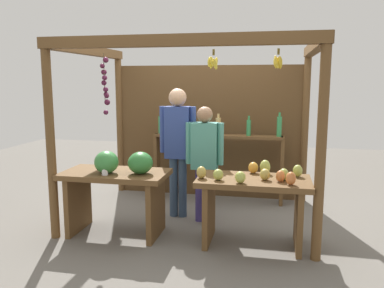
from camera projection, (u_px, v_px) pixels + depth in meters
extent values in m
plane|color=slate|center=(195.00, 216.00, 5.24)|extent=(12.00, 12.00, 0.00)
cylinder|color=brown|center=(50.00, 141.00, 4.37)|extent=(0.10, 0.10, 2.24)
cylinder|color=brown|center=(321.00, 150.00, 3.79)|extent=(0.10, 0.10, 2.24)
cylinder|color=brown|center=(120.00, 123.00, 6.33)|extent=(0.10, 0.10, 2.24)
cylinder|color=brown|center=(305.00, 127.00, 5.75)|extent=(0.10, 0.10, 2.24)
cube|color=brown|center=(176.00, 40.00, 3.91)|extent=(2.98, 0.12, 0.12)
cube|color=brown|center=(88.00, 50.00, 5.18)|extent=(0.12, 2.12, 0.12)
cube|color=brown|center=(316.00, 46.00, 4.61)|extent=(0.12, 2.12, 0.12)
cube|color=#52381E|center=(208.00, 132.00, 6.08)|extent=(2.88, 0.04, 2.02)
cylinder|color=brown|center=(279.00, 51.00, 3.90)|extent=(0.02, 0.02, 0.06)
ellipsoid|color=gold|center=(280.00, 63.00, 3.92)|extent=(0.04, 0.07, 0.12)
ellipsoid|color=gold|center=(279.00, 63.00, 3.94)|extent=(0.06, 0.05, 0.12)
ellipsoid|color=gold|center=(277.00, 63.00, 3.94)|extent=(0.06, 0.05, 0.12)
ellipsoid|color=gold|center=(275.00, 61.00, 3.92)|extent=(0.04, 0.06, 0.12)
ellipsoid|color=gold|center=(277.00, 63.00, 3.90)|extent=(0.07, 0.06, 0.13)
ellipsoid|color=gold|center=(280.00, 62.00, 3.89)|extent=(0.05, 0.05, 0.12)
cylinder|color=brown|center=(214.00, 52.00, 4.01)|extent=(0.02, 0.02, 0.06)
ellipsoid|color=yellow|center=(216.00, 64.00, 4.03)|extent=(0.04, 0.07, 0.12)
ellipsoid|color=yellow|center=(216.00, 63.00, 4.06)|extent=(0.05, 0.04, 0.12)
ellipsoid|color=yellow|center=(212.00, 64.00, 4.07)|extent=(0.07, 0.05, 0.12)
ellipsoid|color=yellow|center=(209.00, 62.00, 4.04)|extent=(0.04, 0.07, 0.12)
ellipsoid|color=yellow|center=(212.00, 61.00, 4.01)|extent=(0.07, 0.06, 0.12)
ellipsoid|color=yellow|center=(215.00, 64.00, 4.00)|extent=(0.06, 0.05, 0.12)
cylinder|color=#4C422D|center=(104.00, 77.00, 4.56)|extent=(0.01, 0.01, 0.55)
sphere|color=#47142D|center=(106.00, 60.00, 4.52)|extent=(0.07, 0.07, 0.07)
sphere|color=#47142D|center=(102.00, 66.00, 4.53)|extent=(0.06, 0.06, 0.06)
sphere|color=#47142D|center=(104.00, 72.00, 4.57)|extent=(0.07, 0.07, 0.07)
sphere|color=#511938|center=(105.00, 78.00, 4.53)|extent=(0.06, 0.06, 0.06)
sphere|color=#47142D|center=(104.00, 83.00, 4.56)|extent=(0.06, 0.06, 0.06)
sphere|color=#511938|center=(106.00, 89.00, 4.57)|extent=(0.06, 0.06, 0.06)
sphere|color=#47142D|center=(107.00, 96.00, 4.58)|extent=(0.06, 0.06, 0.06)
sphere|color=#47142D|center=(106.00, 94.00, 4.59)|extent=(0.06, 0.06, 0.06)
sphere|color=#47142D|center=(107.00, 102.00, 4.59)|extent=(0.07, 0.07, 0.07)
sphere|color=#511938|center=(106.00, 112.00, 4.60)|extent=(0.06, 0.06, 0.06)
cube|color=brown|center=(115.00, 174.00, 4.55)|extent=(1.21, 0.64, 0.06)
cube|color=brown|center=(78.00, 203.00, 4.70)|extent=(0.06, 0.58, 0.69)
cube|color=brown|center=(156.00, 208.00, 4.51)|extent=(0.06, 0.58, 0.69)
ellipsoid|color=#2D7533|center=(140.00, 163.00, 4.42)|extent=(0.38, 0.38, 0.25)
ellipsoid|color=#38843D|center=(106.00, 162.00, 4.44)|extent=(0.33, 0.33, 0.26)
cylinder|color=white|center=(105.00, 171.00, 4.37)|extent=(0.07, 0.07, 0.09)
cube|color=brown|center=(254.00, 181.00, 4.23)|extent=(1.21, 0.64, 0.06)
cube|color=brown|center=(209.00, 211.00, 4.39)|extent=(0.06, 0.58, 0.69)
cube|color=brown|center=(298.00, 217.00, 4.20)|extent=(0.06, 0.58, 0.69)
ellipsoid|color=#A8B24C|center=(298.00, 171.00, 4.29)|extent=(0.14, 0.14, 0.13)
ellipsoid|color=#A8B24C|center=(265.00, 167.00, 4.42)|extent=(0.14, 0.14, 0.16)
ellipsoid|color=#A8B24C|center=(218.00, 175.00, 4.14)|extent=(0.15, 0.15, 0.12)
ellipsoid|color=#CC7038|center=(291.00, 178.00, 3.95)|extent=(0.13, 0.13, 0.13)
ellipsoid|color=#B79E47|center=(265.00, 174.00, 4.15)|extent=(0.13, 0.13, 0.12)
ellipsoid|color=gold|center=(253.00, 168.00, 4.46)|extent=(0.15, 0.15, 0.13)
ellipsoid|color=#B79E47|center=(201.00, 172.00, 4.22)|extent=(0.11, 0.11, 0.13)
ellipsoid|color=#CC7038|center=(280.00, 176.00, 4.07)|extent=(0.10, 0.10, 0.12)
ellipsoid|color=#A8B24C|center=(284.00, 174.00, 4.14)|extent=(0.14, 0.14, 0.13)
ellipsoid|color=#A8B24C|center=(240.00, 177.00, 4.02)|extent=(0.12, 0.12, 0.12)
cube|color=brown|center=(157.00, 165.00, 6.04)|extent=(0.05, 0.20, 1.00)
cube|color=brown|center=(282.00, 171.00, 5.67)|extent=(0.05, 0.20, 1.00)
cube|color=brown|center=(218.00, 136.00, 5.78)|extent=(1.87, 0.22, 0.04)
cylinder|color=#338C4C|center=(161.00, 125.00, 5.93)|extent=(0.07, 0.07, 0.26)
cylinder|color=#338C4C|center=(160.00, 114.00, 5.90)|extent=(0.03, 0.03, 0.06)
cylinder|color=#338C4C|center=(189.00, 125.00, 5.84)|extent=(0.07, 0.07, 0.27)
cylinder|color=#338C4C|center=(189.00, 114.00, 5.82)|extent=(0.03, 0.03, 0.06)
cylinder|color=#D8B266|center=(218.00, 126.00, 5.76)|extent=(0.08, 0.08, 0.25)
cylinder|color=#D8B266|center=(218.00, 116.00, 5.73)|extent=(0.03, 0.03, 0.06)
cylinder|color=#338C4C|center=(249.00, 128.00, 5.67)|extent=(0.06, 0.06, 0.23)
cylinder|color=#338C4C|center=(249.00, 118.00, 5.65)|extent=(0.03, 0.03, 0.06)
cylinder|color=#338C4C|center=(279.00, 127.00, 5.58)|extent=(0.07, 0.07, 0.28)
cylinder|color=#338C4C|center=(280.00, 114.00, 5.55)|extent=(0.03, 0.03, 0.06)
cylinder|color=#324662|center=(174.00, 187.00, 5.21)|extent=(0.11, 0.11, 0.79)
cylinder|color=#324662|center=(183.00, 187.00, 5.18)|extent=(0.11, 0.11, 0.79)
cube|color=#2D428C|center=(178.00, 132.00, 5.08)|extent=(0.32, 0.19, 0.67)
cylinder|color=#2D428C|center=(163.00, 129.00, 5.11)|extent=(0.08, 0.08, 0.60)
cylinder|color=#2D428C|center=(193.00, 130.00, 5.03)|extent=(0.08, 0.08, 0.60)
sphere|color=tan|center=(178.00, 97.00, 5.01)|extent=(0.23, 0.23, 0.23)
cylinder|color=#3F347C|center=(200.00, 195.00, 5.03)|extent=(0.11, 0.11, 0.69)
cylinder|color=#3F347C|center=(209.00, 195.00, 5.00)|extent=(0.11, 0.11, 0.69)
cube|color=teal|center=(205.00, 146.00, 4.91)|extent=(0.32, 0.19, 0.58)
cylinder|color=teal|center=(189.00, 143.00, 4.95)|extent=(0.08, 0.08, 0.52)
cylinder|color=teal|center=(220.00, 144.00, 4.87)|extent=(0.08, 0.08, 0.52)
sphere|color=#997051|center=(205.00, 115.00, 4.85)|extent=(0.20, 0.20, 0.20)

